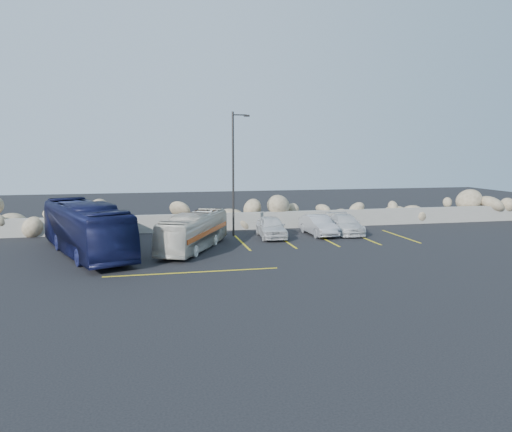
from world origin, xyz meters
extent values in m
plane|color=black|center=(0.00, 0.00, 0.00)|extent=(90.00, 90.00, 0.00)
cube|color=gray|center=(0.00, 12.00, 0.60)|extent=(60.00, 0.40, 1.20)
cube|color=gold|center=(-2.50, 7.00, 0.01)|extent=(0.12, 5.00, 0.01)
cube|color=gold|center=(2.60, 7.00, 0.01)|extent=(0.12, 5.00, 0.01)
cube|color=gold|center=(5.30, 7.00, 0.01)|extent=(0.12, 5.00, 0.01)
cube|color=gold|center=(7.90, 7.00, 0.01)|extent=(0.12, 5.00, 0.01)
cube|color=gold|center=(10.50, 7.00, 0.01)|extent=(0.12, 5.00, 0.01)
cube|color=gold|center=(13.10, 7.00, 0.01)|extent=(0.12, 5.00, 0.01)
cube|color=gold|center=(-1.00, 0.20, 0.01)|extent=(8.00, 0.12, 0.01)
cylinder|color=#292625|center=(2.50, 9.50, 4.00)|extent=(0.14, 0.14, 8.00)
cylinder|color=#292625|center=(2.95, 9.50, 7.80)|extent=(0.90, 0.08, 0.08)
cube|color=#292625|center=(3.40, 9.50, 7.75)|extent=(0.35, 0.18, 0.12)
imported|color=silver|center=(-0.44, 5.57, 1.03)|extent=(4.74, 7.45, 2.07)
imported|color=#111439|center=(-6.21, 5.43, 1.41)|extent=(5.81, 10.34, 2.83)
imported|color=silver|center=(4.77, 8.41, 0.68)|extent=(1.88, 4.11, 1.37)
imported|color=#A8A7AC|center=(8.03, 8.61, 0.65)|extent=(1.59, 4.02, 1.30)
imported|color=silver|center=(10.00, 8.82, 0.63)|extent=(2.13, 4.46, 1.25)
camera|label=1|loc=(-2.93, -22.25, 5.57)|focal=35.00mm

